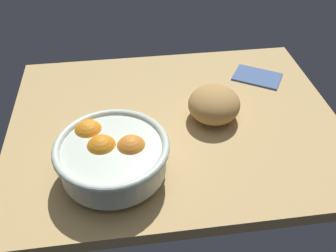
# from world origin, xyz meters

# --- Properties ---
(ground_plane) EXTENTS (0.80, 0.62, 0.03)m
(ground_plane) POSITION_xyz_m (0.00, 0.00, -0.01)
(ground_plane) COLOR tan
(fruit_bowl) EXTENTS (0.23, 0.23, 0.09)m
(fruit_bowl) POSITION_xyz_m (-0.15, -0.15, 0.05)
(fruit_bowl) COLOR silver
(fruit_bowl) RESTS_ON ground
(bread_loaf) EXTENTS (0.16, 0.17, 0.08)m
(bread_loaf) POSITION_xyz_m (0.09, 0.00, 0.04)
(bread_loaf) COLOR #B3864A
(bread_loaf) RESTS_ON ground
(napkin_folded) EXTENTS (0.15, 0.14, 0.01)m
(napkin_folded) POSITION_xyz_m (0.26, 0.15, 0.00)
(napkin_folded) COLOR #4A6599
(napkin_folded) RESTS_ON ground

